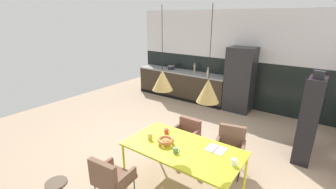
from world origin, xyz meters
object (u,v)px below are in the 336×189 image
object	(u,v)px
armchair_far_side	(230,144)
pendant_lamp_over_table_near	(163,80)
refrigerator_column	(240,80)
open_shelf_unit	(311,112)
open_book	(216,149)
armchair_facing_counter	(110,177)
dining_table	(183,150)
armchair_near_window	(187,132)
mug_dark_espresso	(150,136)
mug_tall_blue	(167,131)
fruit_bowl	(166,141)
mug_white_ceramic	(176,150)
pendant_lamp_over_table_far	(208,91)
bottle_oil_tall	(195,68)
bottle_vinegar_dark	(208,73)
mug_short_terracotta	(234,162)
cooking_pot	(171,67)
side_stool	(57,185)

from	to	relation	value
armchair_far_side	pendant_lamp_over_table_near	bearing A→B (deg)	37.32
refrigerator_column	open_shelf_unit	size ratio (longest dim) A/B	1.08
refrigerator_column	open_book	distance (m)	3.63
armchair_facing_counter	dining_table	bearing A→B (deg)	50.74
armchair_near_window	armchair_facing_counter	size ratio (longest dim) A/B	0.90
refrigerator_column	dining_table	size ratio (longest dim) A/B	1.04
armchair_facing_counter	mug_dark_espresso	size ratio (longest dim) A/B	6.84
mug_tall_blue	armchair_far_side	bearing A→B (deg)	37.97
refrigerator_column	fruit_bowl	xyz separation A→B (m)	(0.20, -3.82, -0.12)
armchair_near_window	mug_white_ceramic	size ratio (longest dim) A/B	6.38
pendant_lamp_over_table_far	mug_white_ceramic	bearing A→B (deg)	-152.20
armchair_near_window	mug_white_ceramic	world-z (taller)	mug_white_ceramic
fruit_bowl	bottle_oil_tall	distance (m)	4.33
mug_dark_espresso	armchair_far_side	bearing A→B (deg)	45.73
mug_dark_espresso	open_shelf_unit	size ratio (longest dim) A/B	0.07
bottle_vinegar_dark	pendant_lamp_over_table_near	world-z (taller)	pendant_lamp_over_table_near
mug_short_terracotta	open_shelf_unit	xyz separation A→B (m)	(0.65, 2.24, 0.11)
open_book	armchair_facing_counter	bearing A→B (deg)	-132.18
mug_tall_blue	pendant_lamp_over_table_far	xyz separation A→B (m)	(0.82, -0.20, 0.92)
armchair_facing_counter	mug_white_ceramic	world-z (taller)	mug_white_ceramic
refrigerator_column	open_book	size ratio (longest dim) A/B	6.60
open_book	cooking_pot	xyz separation A→B (m)	(-3.30, 3.53, 0.22)
mug_dark_espresso	mug_short_terracotta	xyz separation A→B (m)	(1.34, 0.13, -0.01)
refrigerator_column	side_stool	distance (m)	5.20
mug_white_ceramic	pendant_lamp_over_table_near	distance (m)	1.03
side_stool	pendant_lamp_over_table_far	bearing A→B (deg)	41.57
dining_table	pendant_lamp_over_table_near	size ratio (longest dim) A/B	1.51
refrigerator_column	mug_tall_blue	distance (m)	3.54
armchair_far_side	pendant_lamp_over_table_near	xyz separation A→B (m)	(-0.77, -0.93, 1.23)
armchair_facing_counter	mug_dark_espresso	world-z (taller)	mug_dark_espresso
armchair_near_window	pendant_lamp_over_table_far	world-z (taller)	pendant_lamp_over_table_far
fruit_bowl	mug_dark_espresso	size ratio (longest dim) A/B	2.20
mug_white_ceramic	side_stool	world-z (taller)	mug_white_ceramic
fruit_bowl	bottle_vinegar_dark	bearing A→B (deg)	107.11
armchair_facing_counter	side_stool	bearing A→B (deg)	-147.70
mug_short_terracotta	pendant_lamp_over_table_near	bearing A→B (deg)	-177.08
armchair_near_window	side_stool	xyz separation A→B (m)	(-0.75, -2.23, -0.10)
dining_table	mug_white_ceramic	world-z (taller)	mug_white_ceramic
armchair_near_window	bottle_oil_tall	distance (m)	3.45
bottle_vinegar_dark	pendant_lamp_over_table_near	size ratio (longest dim) A/B	0.25
open_book	mug_tall_blue	distance (m)	0.89
pendant_lamp_over_table_near	fruit_bowl	bearing A→B (deg)	-24.40
open_book	side_stool	distance (m)	2.32
armchair_far_side	open_book	distance (m)	0.70
dining_table	bottle_oil_tall	distance (m)	4.39
bottle_oil_tall	refrigerator_column	bearing A→B (deg)	-4.88
mug_white_ceramic	open_shelf_unit	world-z (taller)	open_shelf_unit
fruit_bowl	mug_short_terracotta	xyz separation A→B (m)	(1.05, 0.10, -0.01)
mug_short_terracotta	side_stool	world-z (taller)	mug_short_terracotta
mug_tall_blue	bottle_oil_tall	world-z (taller)	bottle_oil_tall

